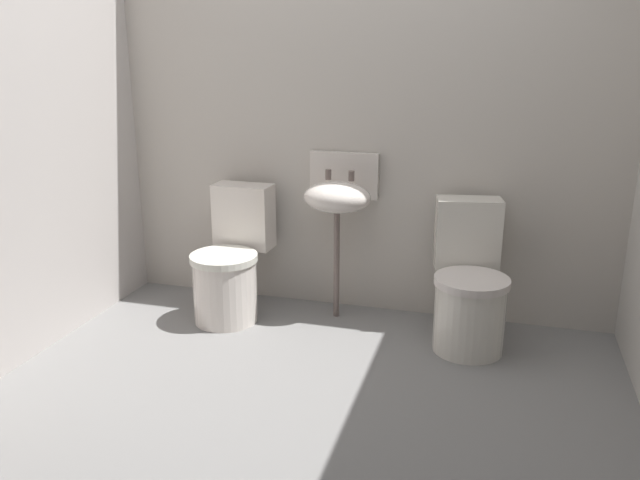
% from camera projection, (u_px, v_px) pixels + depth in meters
% --- Properties ---
extents(ground_plane, '(3.44, 2.76, 0.08)m').
position_uv_depth(ground_plane, '(303.00, 407.00, 3.01)').
color(ground_plane, gray).
extents(wall_back, '(3.44, 0.10, 2.50)m').
position_uv_depth(wall_back, '(364.00, 107.00, 3.77)').
color(wall_back, beige).
rests_on(wall_back, ground).
extents(wall_left, '(0.10, 2.56, 2.50)m').
position_uv_depth(wall_left, '(4.00, 119.00, 3.14)').
color(wall_left, '#BDB6B1').
rests_on(wall_left, ground).
extents(toilet_left, '(0.41, 0.60, 0.78)m').
position_uv_depth(toilet_left, '(231.00, 266.00, 3.86)').
color(toilet_left, silver).
rests_on(toilet_left, ground).
extents(toilet_right, '(0.48, 0.65, 0.78)m').
position_uv_depth(toilet_right, '(469.00, 289.00, 3.48)').
color(toilet_right, silver).
rests_on(toilet_right, ground).
extents(sink, '(0.42, 0.35, 0.99)m').
position_uv_depth(sink, '(338.00, 196.00, 3.74)').
color(sink, '#6C5D57').
rests_on(sink, ground).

